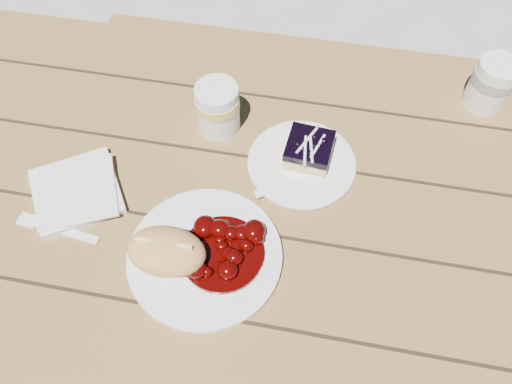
% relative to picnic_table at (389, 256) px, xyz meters
% --- Properties ---
extents(ground, '(60.00, 60.00, 0.00)m').
position_rel_picnic_table_xyz_m(ground, '(0.00, 0.00, -0.59)').
color(ground, '#ADA89C').
rests_on(ground, ground).
extents(picnic_table, '(2.00, 1.55, 0.75)m').
position_rel_picnic_table_xyz_m(picnic_table, '(0.00, 0.00, 0.00)').
color(picnic_table, brown).
rests_on(picnic_table, ground).
extents(main_plate, '(0.26, 0.26, 0.02)m').
position_rel_picnic_table_xyz_m(main_plate, '(-0.34, -0.14, 0.17)').
color(main_plate, white).
rests_on(main_plate, picnic_table).
extents(goulash_stew, '(0.14, 0.14, 0.04)m').
position_rel_picnic_table_xyz_m(goulash_stew, '(-0.31, -0.14, 0.20)').
color(goulash_stew, '#3D0302').
rests_on(goulash_stew, main_plate).
extents(bread_roll, '(0.13, 0.09, 0.07)m').
position_rel_picnic_table_xyz_m(bread_roll, '(-0.40, -0.16, 0.21)').
color(bread_roll, '#DCA054').
rests_on(bread_roll, main_plate).
extents(dessert_plate, '(0.20, 0.20, 0.01)m').
position_rel_picnic_table_xyz_m(dessert_plate, '(-0.21, 0.08, 0.17)').
color(dessert_plate, white).
rests_on(dessert_plate, picnic_table).
extents(blueberry_cake, '(0.09, 0.09, 0.05)m').
position_rel_picnic_table_xyz_m(blueberry_cake, '(-0.20, 0.09, 0.19)').
color(blueberry_cake, '#F6D686').
rests_on(blueberry_cake, dessert_plate).
extents(fork_dessert, '(0.15, 0.11, 0.00)m').
position_rel_picnic_table_xyz_m(fork_dessert, '(-0.23, 0.02, 0.17)').
color(fork_dessert, white).
rests_on(fork_dessert, dessert_plate).
extents(coffee_cup, '(0.08, 0.08, 0.10)m').
position_rel_picnic_table_xyz_m(coffee_cup, '(0.14, 0.31, 0.21)').
color(coffee_cup, white).
rests_on(coffee_cup, picnic_table).
extents(napkin_stack, '(0.21, 0.21, 0.01)m').
position_rel_picnic_table_xyz_m(napkin_stack, '(-0.60, -0.06, 0.17)').
color(napkin_stack, white).
rests_on(napkin_stack, picnic_table).
extents(fork_table, '(0.16, 0.04, 0.00)m').
position_rel_picnic_table_xyz_m(fork_table, '(-0.59, -0.14, 0.16)').
color(fork_table, white).
rests_on(fork_table, picnic_table).
extents(second_cup, '(0.08, 0.08, 0.10)m').
position_rel_picnic_table_xyz_m(second_cup, '(-0.38, 0.15, 0.21)').
color(second_cup, white).
rests_on(second_cup, picnic_table).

